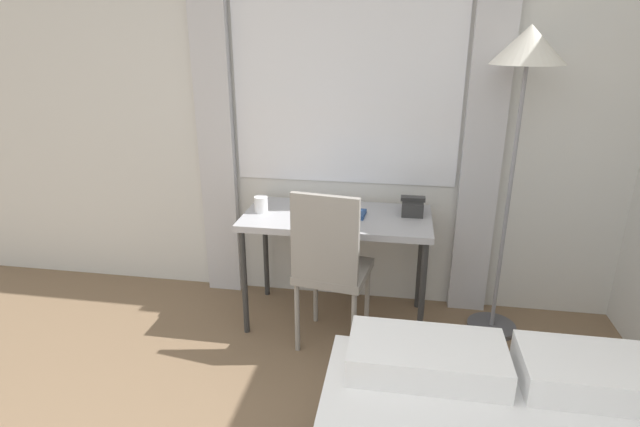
% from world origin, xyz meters
% --- Properties ---
extents(wall_back_with_window, '(5.20, 0.13, 2.70)m').
position_xyz_m(wall_back_with_window, '(0.04, 2.67, 1.35)').
color(wall_back_with_window, silver).
rests_on(wall_back_with_window, ground_plane).
extents(desk, '(1.15, 0.57, 0.73)m').
position_xyz_m(desk, '(0.31, 2.30, 0.67)').
color(desk, '#B2B2B7').
rests_on(desk, ground_plane).
extents(desk_chair, '(0.46, 0.46, 0.99)m').
position_xyz_m(desk_chair, '(0.31, 1.99, 0.56)').
color(desk_chair, gray).
rests_on(desk_chair, ground_plane).
extents(standing_lamp, '(0.39, 0.39, 1.83)m').
position_xyz_m(standing_lamp, '(1.31, 2.35, 1.57)').
color(standing_lamp, '#4C4C51').
rests_on(standing_lamp, ground_plane).
extents(telephone, '(0.15, 0.18, 0.11)m').
position_xyz_m(telephone, '(0.76, 2.41, 0.78)').
color(telephone, '#2D2D2D').
rests_on(telephone, desk).
extents(book, '(0.21, 0.16, 0.02)m').
position_xyz_m(book, '(0.38, 2.31, 0.75)').
color(book, navy).
rests_on(book, desk).
extents(mug, '(0.08, 0.08, 0.10)m').
position_xyz_m(mug, '(-0.17, 2.28, 0.78)').
color(mug, white).
rests_on(mug, desk).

